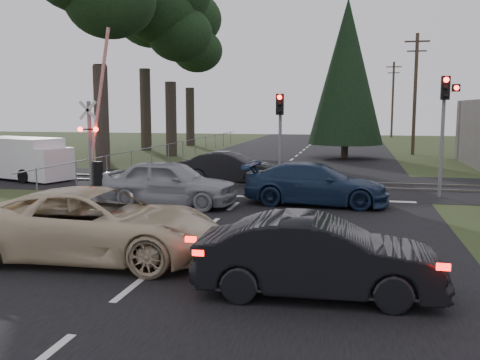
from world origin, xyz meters
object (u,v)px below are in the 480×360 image
(dark_hatchback, at_px, (318,257))
(utility_pole_mid, at_px, (415,92))
(white_van, at_px, (24,159))
(traffic_signal_right, at_px, (445,113))
(blue_sedan, at_px, (316,184))
(cream_coupe, at_px, (96,224))
(crossing_signal, at_px, (94,140))
(silver_car, at_px, (170,183))
(traffic_signal_center, at_px, (280,124))
(utility_pole_far, at_px, (393,98))
(dark_car_far, at_px, (229,168))

(dark_hatchback, bearing_deg, utility_pole_mid, -10.64)
(white_van, bearing_deg, traffic_signal_right, 14.29)
(blue_sedan, xyz_separation_m, white_van, (-14.51, 3.96, 0.29))
(cream_coupe, xyz_separation_m, dark_hatchback, (5.19, -1.41, -0.08))
(dark_hatchback, relative_size, white_van, 0.81)
(crossing_signal, relative_size, silver_car, 1.43)
(silver_car, distance_m, white_van, 10.79)
(dark_hatchback, bearing_deg, traffic_signal_center, 8.92)
(blue_sedan, bearing_deg, silver_car, 107.61)
(white_van, bearing_deg, utility_pole_far, 84.11)
(silver_car, bearing_deg, dark_car_far, -2.30)
(utility_pole_far, bearing_deg, crossing_signal, -109.23)
(traffic_signal_center, xyz_separation_m, blue_sedan, (1.85, -3.68, -2.05))
(dark_car_far, bearing_deg, white_van, 97.76)
(utility_pole_far, bearing_deg, silver_car, -102.30)
(cream_coupe, xyz_separation_m, silver_car, (-0.64, 6.91, 0.01))
(crossing_signal, bearing_deg, traffic_signal_center, 6.15)
(crossing_signal, xyz_separation_m, silver_car, (5.03, -4.10, -1.23))
(traffic_signal_center, distance_m, white_van, 12.78)
(crossing_signal, height_order, silver_car, crossing_signal)
(crossing_signal, distance_m, traffic_signal_center, 8.36)
(traffic_signal_center, relative_size, dark_hatchback, 0.91)
(utility_pole_far, xyz_separation_m, dark_hatchback, (-4.92, -57.63, -3.98))
(silver_car, height_order, dark_car_far, silver_car)
(traffic_signal_center, distance_m, utility_pole_mid, 20.82)
(traffic_signal_right, height_order, traffic_signal_center, traffic_signal_right)
(dark_car_far, bearing_deg, traffic_signal_right, -101.68)
(traffic_signal_right, relative_size, dark_hatchback, 1.04)
(crossing_signal, xyz_separation_m, dark_hatchback, (10.86, -12.42, -1.31))
(traffic_signal_center, bearing_deg, traffic_signal_right, -10.41)
(crossing_signal, relative_size, dark_hatchback, 1.54)
(traffic_signal_right, height_order, white_van, traffic_signal_right)
(traffic_signal_right, distance_m, traffic_signal_center, 6.68)
(dark_hatchback, xyz_separation_m, white_van, (-15.24, 13.59, 0.30))
(cream_coupe, height_order, dark_hatchback, cream_coupe)
(traffic_signal_right, relative_size, traffic_signal_center, 1.15)
(silver_car, bearing_deg, utility_pole_far, -7.76)
(traffic_signal_right, relative_size, dark_car_far, 1.07)
(utility_pole_far, distance_m, blue_sedan, 48.49)
(traffic_signal_center, relative_size, utility_pole_mid, 0.46)
(traffic_signal_right, bearing_deg, blue_sedan, -152.23)
(traffic_signal_right, xyz_separation_m, cream_coupe, (-9.15, -10.69, -2.49))
(traffic_signal_right, xyz_separation_m, dark_car_far, (-9.06, 2.35, -2.59))
(dark_hatchback, bearing_deg, utility_pole_far, -6.95)
(traffic_signal_center, xyz_separation_m, utility_pole_mid, (7.50, 19.32, 1.92))
(dark_hatchback, distance_m, blue_sedan, 9.66)
(traffic_signal_right, distance_m, cream_coupe, 14.30)
(traffic_signal_center, height_order, dark_car_far, traffic_signal_center)
(crossing_signal, relative_size, white_van, 1.25)
(traffic_signal_center, distance_m, silver_car, 6.27)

